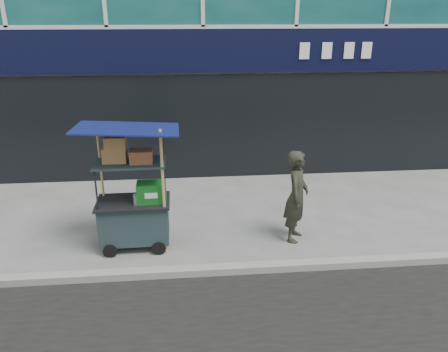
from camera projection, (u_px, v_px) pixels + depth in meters
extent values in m
plane|color=#5E5E5A|center=(219.00, 266.00, 6.79)|extent=(80.00, 80.00, 0.00)
cube|color=gray|center=(220.00, 270.00, 6.59)|extent=(80.00, 0.18, 0.12)
cube|color=black|center=(204.00, 51.00, 9.35)|extent=(15.68, 0.06, 0.90)
cube|color=black|center=(205.00, 128.00, 10.00)|extent=(15.68, 0.04, 2.40)
cube|color=black|center=(135.00, 221.00, 7.23)|extent=(1.12, 0.66, 0.65)
cylinder|color=black|center=(110.00, 251.00, 7.00)|extent=(0.22, 0.05, 0.22)
cylinder|color=black|center=(159.00, 248.00, 7.08)|extent=(0.22, 0.05, 0.22)
cube|color=black|center=(133.00, 202.00, 7.11)|extent=(1.19, 0.74, 0.04)
cylinder|color=black|center=(96.00, 191.00, 6.68)|extent=(0.03, 0.03, 0.69)
cylinder|color=black|center=(163.00, 188.00, 6.78)|extent=(0.03, 0.03, 0.69)
cylinder|color=black|center=(102.00, 178.00, 7.20)|extent=(0.03, 0.03, 0.69)
cylinder|color=black|center=(164.00, 176.00, 7.30)|extent=(0.03, 0.03, 0.69)
cube|color=black|center=(130.00, 163.00, 6.87)|extent=(1.12, 0.66, 0.03)
cylinder|color=#AB7C4D|center=(164.00, 194.00, 6.82)|extent=(0.05, 0.05, 2.08)
cylinder|color=#AB7C4D|center=(103.00, 186.00, 7.25)|extent=(0.04, 0.04, 1.99)
cube|color=#0D1A48|center=(127.00, 129.00, 6.67)|extent=(1.59, 1.13, 0.18)
cube|color=#0D5618|center=(152.00, 192.00, 7.03)|extent=(0.47, 0.33, 0.32)
cylinder|color=silver|center=(135.00, 200.00, 6.90)|extent=(0.06, 0.06, 0.18)
cylinder|color=blue|center=(135.00, 194.00, 6.87)|extent=(0.03, 0.03, 0.02)
cube|color=olive|center=(115.00, 155.00, 6.84)|extent=(0.37, 0.28, 0.23)
cube|color=olive|center=(141.00, 156.00, 6.80)|extent=(0.36, 0.26, 0.20)
cube|color=olive|center=(115.00, 142.00, 6.75)|extent=(0.33, 0.25, 0.18)
imported|color=#26281D|center=(297.00, 196.00, 7.34)|extent=(0.58, 0.69, 1.60)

